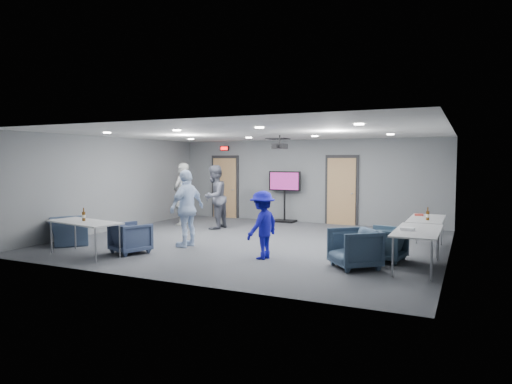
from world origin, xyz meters
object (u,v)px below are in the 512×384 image
at_px(person_a, 182,194).
at_px(projector, 280,146).
at_px(person_d, 262,225).
at_px(table_right_a, 426,220).
at_px(bottle_right, 428,215).
at_px(chair_front_b, 68,231).
at_px(chair_right_c, 355,248).
at_px(table_front_left, 84,224).
at_px(table_right_b, 418,232).
at_px(chair_front_a, 131,238).
at_px(person_c, 187,208).
at_px(person_b, 214,197).
at_px(chair_right_b, 384,244).
at_px(tv_stand, 285,193).
at_px(bottle_front, 84,216).

bearing_deg(person_a, projector, 75.37).
bearing_deg(person_d, projector, -154.11).
relative_size(table_right_a, bottle_right, 6.10).
xyz_separation_m(chair_front_b, projector, (4.19, 3.22, 2.09)).
distance_m(chair_right_c, table_front_left, 5.65).
height_order(chair_right_c, table_right_b, chair_right_c).
bearing_deg(table_front_left, chair_front_a, 49.91).
bearing_deg(person_c, projector, 156.23).
relative_size(person_a, chair_front_a, 2.62).
bearing_deg(chair_front_a, bottle_right, -134.88).
bearing_deg(person_b, chair_right_b, 66.17).
xyz_separation_m(bottle_right, tv_stand, (-4.70, 3.42, 0.11)).
height_order(person_b, person_c, person_b).
bearing_deg(bottle_front, person_c, 49.14).
xyz_separation_m(chair_front_a, table_front_left, (-0.74, -0.60, 0.35)).
relative_size(chair_right_b, chair_right_c, 0.93).
relative_size(chair_front_a, bottle_front, 2.60).
xyz_separation_m(person_c, chair_front_b, (-2.76, -0.99, -0.59)).
relative_size(table_right_a, bottle_front, 6.09).
distance_m(person_a, table_right_b, 7.87).
xyz_separation_m(person_d, table_right_a, (2.98, 2.37, -0.02)).
relative_size(person_d, chair_front_a, 1.89).
xyz_separation_m(table_right_a, projector, (-3.71, 0.32, 1.72)).
distance_m(bottle_right, projector, 4.13).
height_order(chair_right_b, chair_right_c, chair_right_c).
xyz_separation_m(person_a, bottle_front, (0.67, -4.66, -0.14)).
distance_m(person_a, table_right_a, 7.38).
relative_size(chair_right_c, projector, 2.09).
bearing_deg(person_c, chair_right_c, 92.18).
distance_m(person_d, tv_stand, 5.69).
height_order(table_right_a, tv_stand, tv_stand).
bearing_deg(projector, table_right_b, -18.18).
height_order(table_front_left, bottle_right, bottle_right).
distance_m(chair_right_b, chair_right_c, 0.97).
height_order(person_a, chair_front_b, person_a).
bearing_deg(table_right_a, bottle_front, 118.72).
bearing_deg(bottle_right, tv_stand, 143.99).
xyz_separation_m(person_d, table_right_b, (2.98, 0.47, -0.01)).
distance_m(person_a, person_b, 1.35).
relative_size(chair_right_b, chair_front_b, 0.78).
xyz_separation_m(person_c, table_right_a, (5.14, 1.91, -0.22)).
bearing_deg(person_d, person_c, -91.30).
xyz_separation_m(person_a, person_d, (4.32, -3.40, -0.27)).
bearing_deg(chair_front_a, table_front_left, 59.38).
height_order(person_d, table_right_a, person_d).
bearing_deg(chair_front_b, table_right_a, -118.24).
relative_size(person_a, person_b, 1.03).
bearing_deg(bottle_front, person_d, 19.11).
bearing_deg(table_right_b, person_a, 68.13).
distance_m(person_d, chair_front_b, 4.96).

